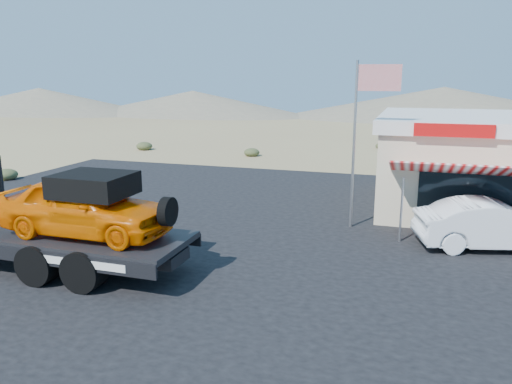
{
  "coord_description": "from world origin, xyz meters",
  "views": [
    {
      "loc": [
        6.79,
        -13.47,
        5.44
      ],
      "look_at": [
        1.57,
        2.78,
        1.5
      ],
      "focal_mm": 35.0,
      "sensor_mm": 36.0,
      "label": 1
    }
  ],
  "objects_px": {
    "tow_truck": "(22,208)",
    "white_sedan": "(493,225)",
    "flagpole": "(361,126)",
    "jerky_store": "(509,163)"
  },
  "relations": [
    {
      "from": "jerky_store",
      "to": "flagpole",
      "type": "height_order",
      "value": "flagpole"
    },
    {
      "from": "flagpole",
      "to": "white_sedan",
      "type": "bearing_deg",
      "value": -12.77
    },
    {
      "from": "tow_truck",
      "to": "flagpole",
      "type": "distance_m",
      "value": 11.36
    },
    {
      "from": "white_sedan",
      "to": "flagpole",
      "type": "relative_size",
      "value": 0.8
    },
    {
      "from": "white_sedan",
      "to": "flagpole",
      "type": "xyz_separation_m",
      "value": [
        -4.4,
        1.0,
        2.96
      ]
    },
    {
      "from": "jerky_store",
      "to": "flagpole",
      "type": "distance_m",
      "value": 7.36
    },
    {
      "from": "tow_truck",
      "to": "white_sedan",
      "type": "bearing_deg",
      "value": 23.13
    },
    {
      "from": "white_sedan",
      "to": "jerky_store",
      "type": "xyz_separation_m",
      "value": [
        1.16,
        5.47,
        1.18
      ]
    },
    {
      "from": "jerky_store",
      "to": "flagpole",
      "type": "xyz_separation_m",
      "value": [
        -5.57,
        -4.47,
        1.77
      ]
    },
    {
      "from": "jerky_store",
      "to": "white_sedan",
      "type": "bearing_deg",
      "value": -101.98
    }
  ]
}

